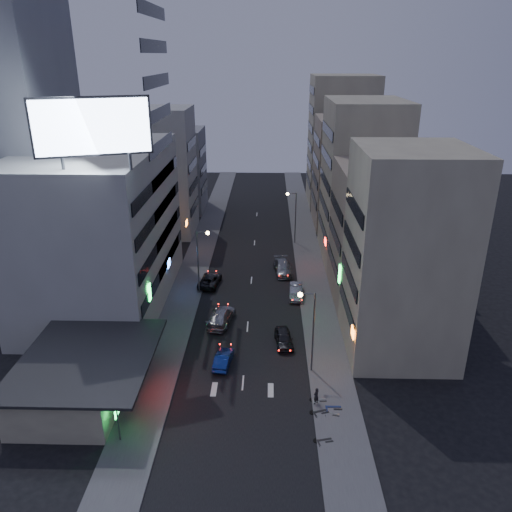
{
  "coord_description": "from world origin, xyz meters",
  "views": [
    {
      "loc": [
        2.16,
        -33.23,
        27.42
      ],
      "look_at": [
        0.76,
        19.77,
        5.95
      ],
      "focal_mm": 35.0,
      "sensor_mm": 36.0,
      "label": 1
    }
  ],
  "objects_px": {
    "parked_car_right_mid": "(296,291)",
    "parked_car_right_far": "(283,267)",
    "scooter_blue": "(342,400)",
    "scooter_silver_b": "(326,393)",
    "person": "(316,396)",
    "road_car_silver": "(221,316)",
    "scooter_silver_a": "(340,409)",
    "parked_car_left": "(210,280)",
    "parked_car_right_near": "(284,338)",
    "road_car_blue": "(223,359)",
    "scooter_black_a": "(332,432)",
    "scooter_black_b": "(327,403)"
  },
  "relations": [
    {
      "from": "parked_car_right_near",
      "to": "scooter_blue",
      "type": "height_order",
      "value": "parked_car_right_near"
    },
    {
      "from": "parked_car_right_near",
      "to": "road_car_blue",
      "type": "xyz_separation_m",
      "value": [
        -5.82,
        -3.77,
        -0.06
      ]
    },
    {
      "from": "scooter_black_a",
      "to": "parked_car_left",
      "type": "bearing_deg",
      "value": 10.34
    },
    {
      "from": "road_car_silver",
      "to": "scooter_black_a",
      "type": "distance_m",
      "value": 20.27
    },
    {
      "from": "parked_car_right_near",
      "to": "scooter_black_b",
      "type": "xyz_separation_m",
      "value": [
        3.31,
        -10.05,
        -0.01
      ]
    },
    {
      "from": "parked_car_right_far",
      "to": "road_car_silver",
      "type": "height_order",
      "value": "road_car_silver"
    },
    {
      "from": "parked_car_right_near",
      "to": "road_car_silver",
      "type": "height_order",
      "value": "road_car_silver"
    },
    {
      "from": "parked_car_right_near",
      "to": "parked_car_right_mid",
      "type": "height_order",
      "value": "parked_car_right_mid"
    },
    {
      "from": "road_car_silver",
      "to": "scooter_silver_b",
      "type": "height_order",
      "value": "road_car_silver"
    },
    {
      "from": "person",
      "to": "parked_car_left",
      "type": "bearing_deg",
      "value": -106.42
    },
    {
      "from": "parked_car_left",
      "to": "scooter_black_a",
      "type": "relative_size",
      "value": 2.84
    },
    {
      "from": "person",
      "to": "scooter_silver_a",
      "type": "distance_m",
      "value": 2.26
    },
    {
      "from": "scooter_black_a",
      "to": "scooter_blue",
      "type": "bearing_deg",
      "value": -32.68
    },
    {
      "from": "parked_car_right_mid",
      "to": "scooter_blue",
      "type": "relative_size",
      "value": 2.25
    },
    {
      "from": "parked_car_right_far",
      "to": "road_car_silver",
      "type": "bearing_deg",
      "value": -123.92
    },
    {
      "from": "parked_car_right_mid",
      "to": "scooter_silver_b",
      "type": "distance_m",
      "value": 19.55
    },
    {
      "from": "parked_car_right_near",
      "to": "road_car_blue",
      "type": "bearing_deg",
      "value": -153.24
    },
    {
      "from": "scooter_silver_a",
      "to": "road_car_silver",
      "type": "bearing_deg",
      "value": 52.65
    },
    {
      "from": "scooter_silver_a",
      "to": "scooter_silver_b",
      "type": "relative_size",
      "value": 0.93
    },
    {
      "from": "person",
      "to": "scooter_black_b",
      "type": "bearing_deg",
      "value": 98.08
    },
    {
      "from": "parked_car_right_near",
      "to": "person",
      "type": "bearing_deg",
      "value": -81.41
    },
    {
      "from": "scooter_silver_a",
      "to": "parked_car_right_mid",
      "type": "bearing_deg",
      "value": 22.61
    },
    {
      "from": "scooter_black_b",
      "to": "road_car_silver",
      "type": "bearing_deg",
      "value": 17.18
    },
    {
      "from": "parked_car_right_mid",
      "to": "road_car_silver",
      "type": "xyz_separation_m",
      "value": [
        -8.54,
        -6.61,
        0.09
      ]
    },
    {
      "from": "road_car_blue",
      "to": "scooter_silver_b",
      "type": "bearing_deg",
      "value": 158.93
    },
    {
      "from": "road_car_blue",
      "to": "road_car_silver",
      "type": "relative_size",
      "value": 0.7
    },
    {
      "from": "parked_car_right_far",
      "to": "parked_car_right_near",
      "type": "bearing_deg",
      "value": -97.63
    },
    {
      "from": "road_car_silver",
      "to": "scooter_silver_a",
      "type": "bearing_deg",
      "value": 136.41
    },
    {
      "from": "person",
      "to": "scooter_black_a",
      "type": "relative_size",
      "value": 0.86
    },
    {
      "from": "parked_car_right_near",
      "to": "scooter_black_a",
      "type": "distance_m",
      "value": 13.79
    },
    {
      "from": "person",
      "to": "scooter_black_b",
      "type": "xyz_separation_m",
      "value": [
        0.85,
        -0.69,
        -0.19
      ]
    },
    {
      "from": "parked_car_right_mid",
      "to": "parked_car_right_far",
      "type": "distance_m",
      "value": 7.28
    },
    {
      "from": "person",
      "to": "parked_car_right_far",
      "type": "bearing_deg",
      "value": -128.35
    },
    {
      "from": "scooter_black_b",
      "to": "scooter_blue",
      "type": "bearing_deg",
      "value": -90.59
    },
    {
      "from": "road_car_blue",
      "to": "person",
      "type": "height_order",
      "value": "person"
    },
    {
      "from": "parked_car_left",
      "to": "person",
      "type": "xyz_separation_m",
      "value": [
        11.53,
        -23.26,
        0.18
      ]
    },
    {
      "from": "parked_car_right_mid",
      "to": "road_car_silver",
      "type": "height_order",
      "value": "road_car_silver"
    },
    {
      "from": "scooter_black_b",
      "to": "parked_car_right_far",
      "type": "bearing_deg",
      "value": -12.08
    },
    {
      "from": "parked_car_right_mid",
      "to": "parked_car_left",
      "type": "xyz_separation_m",
      "value": [
        -10.83,
        3.09,
        -0.03
      ]
    },
    {
      "from": "person",
      "to": "road_car_blue",
      "type": "bearing_deg",
      "value": -76.86
    },
    {
      "from": "parked_car_right_mid",
      "to": "scooter_silver_a",
      "type": "relative_size",
      "value": 2.79
    },
    {
      "from": "scooter_silver_a",
      "to": "parked_car_right_far",
      "type": "bearing_deg",
      "value": 23.73
    },
    {
      "from": "scooter_blue",
      "to": "parked_car_right_far",
      "type": "bearing_deg",
      "value": 8.43
    },
    {
      "from": "scooter_silver_a",
      "to": "scooter_silver_b",
      "type": "height_order",
      "value": "scooter_silver_b"
    },
    {
      "from": "scooter_blue",
      "to": "scooter_silver_b",
      "type": "xyz_separation_m",
      "value": [
        -1.2,
        0.97,
        -0.08
      ]
    },
    {
      "from": "parked_car_left",
      "to": "scooter_blue",
      "type": "distance_m",
      "value": 27.21
    },
    {
      "from": "parked_car_right_near",
      "to": "scooter_silver_a",
      "type": "xyz_separation_m",
      "value": [
        4.33,
        -10.62,
        -0.1
      ]
    },
    {
      "from": "parked_car_right_near",
      "to": "road_car_blue",
      "type": "height_order",
      "value": "parked_car_right_near"
    },
    {
      "from": "road_car_silver",
      "to": "scooter_black_b",
      "type": "xyz_separation_m",
      "value": [
        10.09,
        -14.24,
        -0.12
      ]
    },
    {
      "from": "parked_car_right_far",
      "to": "person",
      "type": "bearing_deg",
      "value": -92.09
    }
  ]
}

